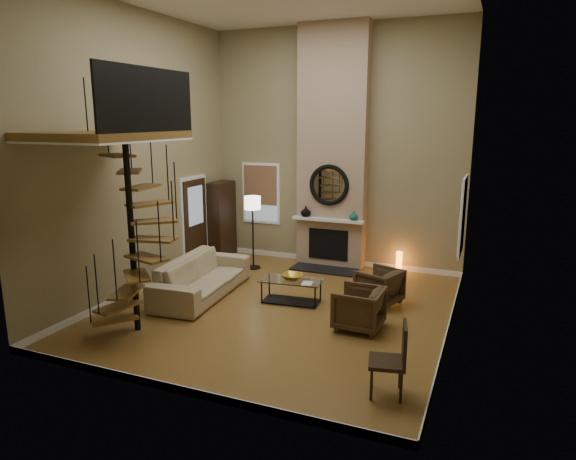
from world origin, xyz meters
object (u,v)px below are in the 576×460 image
at_px(floor_lamp, 253,209).
at_px(coffee_table, 291,288).
at_px(accent_lamp, 399,262).
at_px(side_chair, 394,356).
at_px(armchair_near, 382,287).
at_px(hutch, 221,219).
at_px(sofa, 202,276).
at_px(armchair_far, 363,309).

bearing_deg(floor_lamp, coffee_table, -46.37).
height_order(accent_lamp, side_chair, side_chair).
bearing_deg(side_chair, armchair_near, 104.69).
height_order(hutch, side_chair, hutch).
relative_size(sofa, armchair_far, 3.30).
height_order(hutch, sofa, hutch).
relative_size(hutch, accent_lamp, 3.92).
bearing_deg(floor_lamp, hutch, 151.64).
distance_m(floor_lamp, side_chair, 6.04).
height_order(sofa, armchair_far, sofa).
bearing_deg(coffee_table, side_chair, -46.62).
distance_m(accent_lamp, side_chair, 5.34).
height_order(armchair_far, side_chair, side_chair).
xyz_separation_m(armchair_far, coffee_table, (-1.57, 0.72, -0.07)).
xyz_separation_m(armchair_far, floor_lamp, (-3.25, 2.47, 1.06)).
bearing_deg(hutch, accent_lamp, 3.52).
xyz_separation_m(floor_lamp, side_chair, (4.11, -4.34, -0.89)).
bearing_deg(side_chair, armchair_far, 114.94).
relative_size(hutch, coffee_table, 1.56).
height_order(floor_lamp, side_chair, floor_lamp).
distance_m(sofa, coffee_table, 1.81).
bearing_deg(sofa, accent_lamp, -52.81).
xyz_separation_m(sofa, armchair_near, (3.41, 0.82, -0.04)).
bearing_deg(sofa, hutch, 17.31).
relative_size(hutch, sofa, 0.74).
relative_size(armchair_near, armchair_far, 0.95).
xyz_separation_m(coffee_table, accent_lamp, (1.55, 2.68, -0.03)).
relative_size(armchair_near, side_chair, 0.76).
distance_m(hutch, floor_lamp, 1.45).
bearing_deg(sofa, side_chair, -122.98).
distance_m(coffee_table, side_chair, 3.56).
height_order(sofa, side_chair, side_chair).
bearing_deg(sofa, armchair_near, -81.11).
bearing_deg(armchair_near, sofa, -56.21).
height_order(sofa, coffee_table, sofa).
xyz_separation_m(armchair_far, accent_lamp, (-0.02, 3.40, -0.10)).
bearing_deg(coffee_table, armchair_far, -24.56).
relative_size(armchair_near, floor_lamp, 0.44).
xyz_separation_m(hutch, armchair_far, (4.45, -3.12, -0.60)).
bearing_deg(floor_lamp, sofa, -93.07).
bearing_deg(armchair_near, hutch, -92.52).
bearing_deg(armchair_far, accent_lamp, -177.91).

